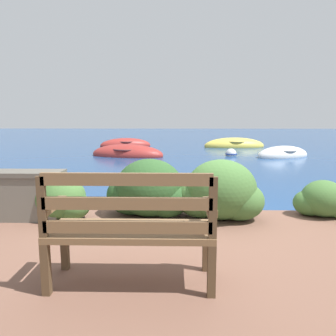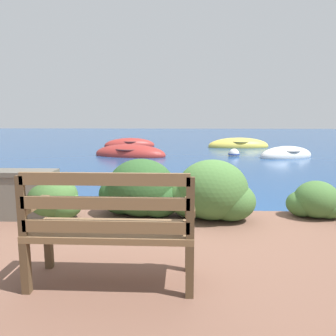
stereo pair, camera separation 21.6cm
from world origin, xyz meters
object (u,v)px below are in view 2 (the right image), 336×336
at_px(rowboat_far, 238,146).
at_px(rowboat_outer, 130,145).
at_px(park_bench, 110,226).
at_px(rowboat_mid, 130,154).
at_px(rowboat_nearest, 286,156).
at_px(mooring_buoy, 234,154).

height_order(rowboat_far, rowboat_outer, rowboat_far).
xyz_separation_m(park_bench, rowboat_mid, (-1.56, 10.47, -0.63)).
xyz_separation_m(rowboat_nearest, rowboat_mid, (-6.09, 0.12, 0.00)).
xyz_separation_m(rowboat_mid, rowboat_outer, (-0.70, 4.19, -0.00)).
xyz_separation_m(rowboat_mid, rowboat_far, (4.94, 4.02, 0.00)).
relative_size(rowboat_nearest, rowboat_far, 0.78).
xyz_separation_m(rowboat_nearest, rowboat_far, (-1.15, 4.14, 0.01)).
distance_m(park_bench, rowboat_far, 14.90).
bearing_deg(rowboat_far, rowboat_nearest, -78.77).
height_order(park_bench, rowboat_outer, park_bench).
xyz_separation_m(rowboat_outer, mooring_buoy, (4.84, -3.98, 0.01)).
bearing_deg(rowboat_nearest, park_bench, -137.16).
bearing_deg(rowboat_nearest, rowboat_far, 82.04).
relative_size(park_bench, mooring_buoy, 2.73).
bearing_deg(rowboat_mid, rowboat_nearest, 13.20).
xyz_separation_m(park_bench, mooring_buoy, (2.58, 10.68, -0.63)).
xyz_separation_m(rowboat_far, mooring_buoy, (-0.80, -3.81, 0.00)).
height_order(rowboat_outer, mooring_buoy, rowboat_outer).
distance_m(rowboat_nearest, rowboat_far, 4.30).
bearing_deg(rowboat_nearest, mooring_buoy, 146.71).
bearing_deg(mooring_buoy, rowboat_outer, 140.61).
bearing_deg(park_bench, rowboat_mid, 105.41).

